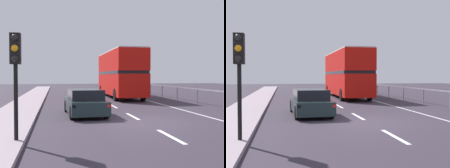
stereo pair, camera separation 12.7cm
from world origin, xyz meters
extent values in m
cube|color=#322A36|center=(0.00, 0.00, -0.05)|extent=(75.47, 120.00, 0.10)
cube|color=gray|center=(-5.78, 0.00, 0.07)|extent=(2.25, 80.00, 0.14)
cube|color=silver|center=(0.00, -3.02, 0.00)|extent=(0.16, 2.36, 0.01)
cube|color=silver|center=(0.00, 1.87, 0.00)|extent=(0.16, 2.36, 0.01)
cube|color=silver|center=(0.00, 6.77, 0.00)|extent=(0.16, 2.36, 0.01)
cube|color=silver|center=(0.00, 11.67, 0.00)|extent=(0.16, 2.36, 0.01)
cube|color=silver|center=(0.00, 16.56, 0.00)|extent=(0.16, 2.36, 0.01)
cube|color=silver|center=(0.00, 21.46, 0.00)|extent=(0.16, 2.36, 0.01)
cube|color=silver|center=(0.00, 26.36, 0.00)|extent=(0.16, 2.36, 0.01)
cube|color=silver|center=(3.59, 9.00, 0.00)|extent=(0.12, 46.00, 0.01)
cube|color=gray|center=(6.20, 9.00, 1.06)|extent=(0.08, 42.00, 0.08)
cylinder|color=gray|center=(6.20, 7.25, 0.53)|extent=(0.10, 0.10, 1.06)
cylinder|color=gray|center=(6.20, 10.75, 0.53)|extent=(0.10, 0.10, 1.06)
cylinder|color=gray|center=(6.20, 14.25, 0.53)|extent=(0.10, 0.10, 1.06)
cylinder|color=gray|center=(6.20, 17.75, 0.53)|extent=(0.10, 0.10, 1.06)
cylinder|color=gray|center=(6.20, 21.25, 0.53)|extent=(0.10, 0.10, 1.06)
cylinder|color=gray|center=(6.20, 24.75, 0.53)|extent=(0.10, 0.10, 1.06)
cylinder|color=gray|center=(6.20, 28.25, 0.53)|extent=(0.10, 0.10, 1.06)
cube|color=red|center=(2.10, 14.44, 1.26)|extent=(2.56, 10.99, 1.82)
cube|color=black|center=(2.10, 14.44, 2.29)|extent=(2.58, 10.56, 0.24)
cube|color=red|center=(2.10, 14.44, 3.27)|extent=(2.56, 10.99, 1.72)
cube|color=silver|center=(2.10, 14.44, 4.18)|extent=(2.51, 10.77, 0.10)
cube|color=black|center=(2.16, 19.90, 1.35)|extent=(2.21, 0.06, 1.27)
cube|color=yellow|center=(2.16, 19.90, 3.70)|extent=(1.47, 0.06, 0.28)
cylinder|color=black|center=(1.02, 18.53, 0.50)|extent=(0.29, 1.00, 1.00)
cylinder|color=black|center=(3.27, 18.51, 0.50)|extent=(0.29, 1.00, 1.00)
cylinder|color=black|center=(0.93, 10.56, 0.50)|extent=(0.29, 1.00, 1.00)
cylinder|color=black|center=(3.19, 10.54, 0.50)|extent=(0.29, 1.00, 1.00)
cube|color=#1C2A2C|center=(-2.28, 2.86, 0.50)|extent=(1.98, 4.47, 0.64)
cube|color=black|center=(-2.27, 2.64, 1.08)|extent=(1.67, 2.48, 0.51)
cube|color=red|center=(-2.97, 0.66, 0.66)|extent=(0.16, 0.07, 0.12)
cube|color=red|center=(-1.40, 0.73, 0.66)|extent=(0.16, 0.07, 0.12)
cylinder|color=black|center=(-3.16, 4.32, 0.32)|extent=(0.23, 0.65, 0.64)
cylinder|color=black|center=(-1.55, 4.39, 0.32)|extent=(0.23, 0.65, 0.64)
cylinder|color=black|center=(-3.02, 1.33, 0.32)|extent=(0.23, 0.65, 0.64)
cylinder|color=black|center=(-1.41, 1.40, 0.32)|extent=(0.23, 0.65, 0.64)
cylinder|color=black|center=(-4.89, -3.27, 1.70)|extent=(0.12, 0.12, 3.12)
cube|color=black|center=(-4.89, -3.27, 2.81)|extent=(0.30, 0.30, 0.90)
sphere|color=black|center=(-4.89, -3.44, 3.11)|extent=(0.20, 0.20, 0.20)
sphere|color=orange|center=(-4.89, -3.44, 2.81)|extent=(0.20, 0.20, 0.20)
sphere|color=black|center=(-4.89, -3.44, 2.51)|extent=(0.20, 0.20, 0.20)
camera|label=1|loc=(-3.75, -12.20, 2.03)|focal=47.16mm
camera|label=2|loc=(-3.62, -12.23, 2.03)|focal=47.16mm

